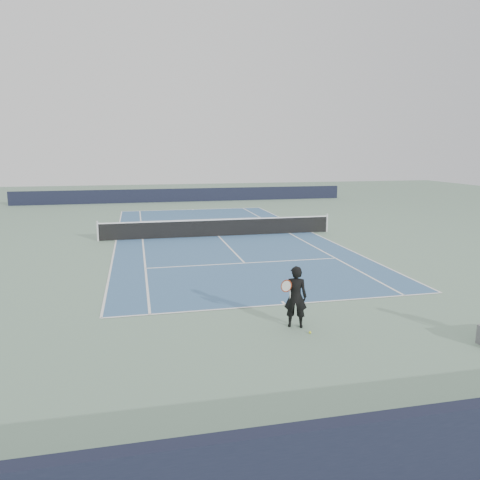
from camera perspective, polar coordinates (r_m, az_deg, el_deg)
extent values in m
plane|color=slate|center=(25.88, -2.65, 0.46)|extent=(80.00, 80.00, 0.00)
cube|color=#385D86|center=(25.88, -2.65, 0.47)|extent=(10.97, 23.77, 0.01)
cylinder|color=silver|center=(25.49, -16.98, 1.05)|extent=(0.10, 0.10, 1.07)
cylinder|color=silver|center=(27.60, 10.55, 2.07)|extent=(0.10, 0.10, 1.07)
cube|color=black|center=(25.80, -2.66, 1.46)|extent=(12.80, 0.03, 0.90)
cube|color=white|center=(25.72, -2.67, 2.50)|extent=(12.80, 0.04, 0.06)
cube|color=black|center=(43.37, -6.78, 5.47)|extent=(30.00, 0.25, 1.20)
cube|color=black|center=(7.94, 25.14, -21.52)|extent=(30.00, 0.25, 1.20)
imported|color=black|center=(12.71, 6.78, -6.88)|extent=(0.76, 0.65, 1.70)
torus|color=maroon|center=(12.48, 5.67, -5.60)|extent=(0.34, 0.18, 0.36)
cylinder|color=white|center=(12.48, 5.67, -5.60)|extent=(0.29, 0.14, 0.32)
cylinder|color=white|center=(12.62, 6.12, -6.65)|extent=(0.08, 0.13, 0.27)
sphere|color=yellow|center=(12.58, 8.53, -11.06)|extent=(0.07, 0.07, 0.07)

